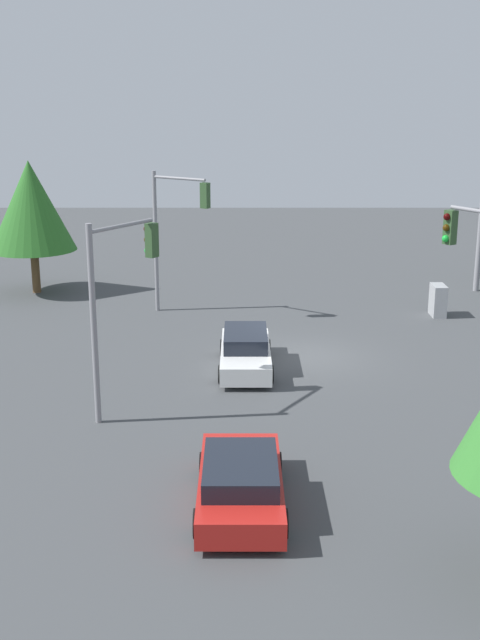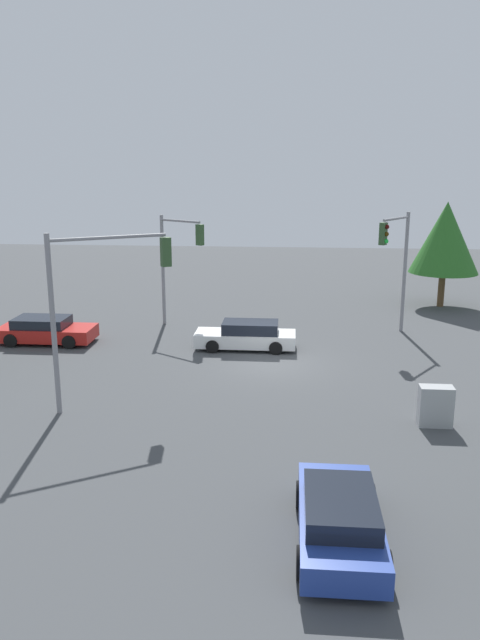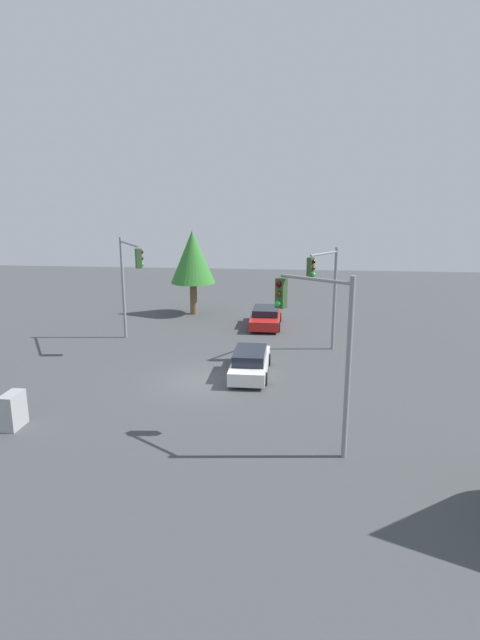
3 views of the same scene
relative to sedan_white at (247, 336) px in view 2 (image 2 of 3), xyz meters
The scene contains 9 objects.
ground_plane 2.56m from the sedan_white, 119.08° to the left, with size 80.00×80.00×0.00m, color #424447.
sedan_white is the anchor object (origin of this frame).
sedan_red 9.88m from the sedan_white, ahead, with size 4.62×2.07×1.27m.
sedan_blue 15.81m from the sedan_white, 102.02° to the left, with size 1.96×4.49×1.30m.
traffic_signal_main 6.40m from the sedan_white, 44.04° to the right, with size 2.57×1.79×5.93m.
traffic_signal_cross 9.56m from the sedan_white, 58.92° to the left, with size 3.81×2.53×6.31m.
traffic_signal_aux 8.59m from the sedan_white, 157.70° to the right, with size 1.81×2.57×6.20m.
electrical_cabinet 10.93m from the sedan_white, 129.41° to the left, with size 1.11×0.57×1.38m, color #9EA0A3.
tree_corner 15.55m from the sedan_white, 137.89° to the right, with size 4.13×4.13×6.37m.
Camera 2 is at (-0.90, 26.16, 8.48)m, focal length 35.00 mm.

